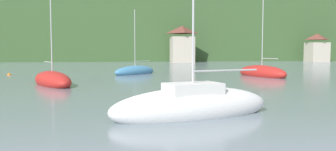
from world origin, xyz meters
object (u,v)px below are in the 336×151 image
object	(u,v)px
shore_building_westcentral	(182,45)
mooring_buoy_far	(9,75)
sailboat_far_1	(52,80)
sailboat_mid_8	(193,106)
sailboat_far_0	(135,71)
sailboat_far_3	(262,73)
shore_building_central	(317,48)

from	to	relation	value
shore_building_westcentral	mooring_buoy_far	bearing A→B (deg)	-125.20
sailboat_far_1	sailboat_mid_8	world-z (taller)	sailboat_mid_8
mooring_buoy_far	sailboat_far_0	bearing A→B (deg)	-1.30
sailboat_far_1	sailboat_far_0	bearing A→B (deg)	122.97
shore_building_westcentral	sailboat_mid_8	size ratio (longest dim) A/B	0.82
sailboat_mid_8	mooring_buoy_far	xyz separation A→B (m)	(-16.92, 28.67, -0.49)
shore_building_westcentral	sailboat_far_0	size ratio (longest dim) A/B	1.05
sailboat_far_3	mooring_buoy_far	bearing A→B (deg)	60.75
shore_building_westcentral	mooring_buoy_far	xyz separation A→B (m)	(-28.15, -39.91, -4.34)
shore_building_central	sailboat_far_0	xyz separation A→B (m)	(-48.00, -39.83, -3.18)
sailboat_far_1	sailboat_mid_8	size ratio (longest dim) A/B	0.98
mooring_buoy_far	shore_building_central	bearing A→B (deg)	31.97
sailboat_mid_8	mooring_buoy_far	size ratio (longest dim) A/B	24.30
sailboat_far_0	sailboat_mid_8	world-z (taller)	sailboat_mid_8
shore_building_central	sailboat_far_0	distance (m)	62.45
sailboat_mid_8	shore_building_central	bearing A→B (deg)	-140.88
shore_building_central	mooring_buoy_far	world-z (taller)	shore_building_central
sailboat_far_3	mooring_buoy_far	xyz separation A→B (m)	(-29.64, 5.97, -0.41)
sailboat_far_0	sailboat_far_3	xyz separation A→B (m)	(14.39, -5.63, 0.07)
shore_building_westcentral	mooring_buoy_far	size ratio (longest dim) A/B	19.90
sailboat_far_0	mooring_buoy_far	bearing A→B (deg)	-45.79
sailboat_far_0	sailboat_far_1	bearing A→B (deg)	14.25
shore_building_westcentral	sailboat_far_0	world-z (taller)	shore_building_westcentral
shore_building_central	mooring_buoy_far	distance (m)	74.64
shore_building_westcentral	sailboat_far_1	bearing A→B (deg)	-111.24
sailboat_far_1	mooring_buoy_far	bearing A→B (deg)	-175.25
shore_building_westcentral	sailboat_far_1	xyz separation A→B (m)	(-20.54, -52.83, -3.96)
sailboat_far_0	sailboat_mid_8	distance (m)	28.37
sailboat_far_0	shore_building_central	bearing A→B (deg)	175.20
sailboat_far_0	sailboat_far_1	size ratio (longest dim) A/B	0.79
shore_building_central	sailboat_mid_8	size ratio (longest dim) A/B	0.66
shore_building_westcentral	sailboat_mid_8	bearing A→B (deg)	-99.30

